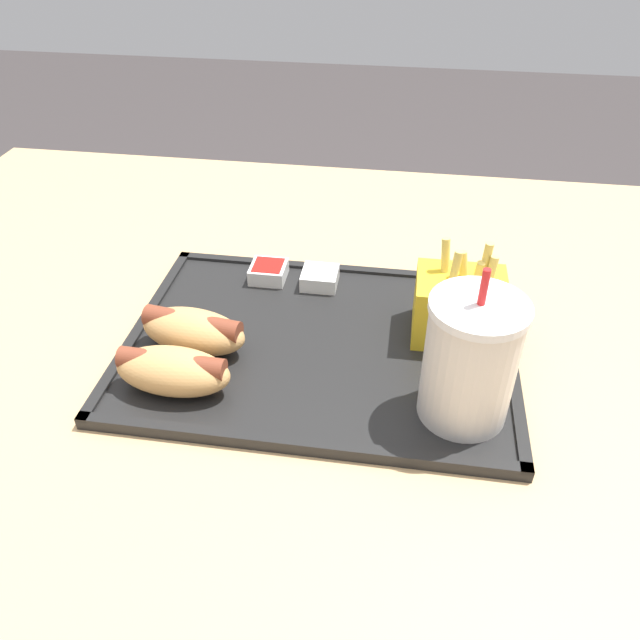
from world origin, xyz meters
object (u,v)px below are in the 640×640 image
object	(u,v)px
hot_dog_far	(173,370)
fries_carton	(459,306)
hot_dog_near	(193,330)
soda_cup	(470,361)
sauce_cup_ketchup	(268,271)
sauce_cup_mayo	(320,277)

from	to	relation	value
hot_dog_far	fries_carton	world-z (taller)	fries_carton
hot_dog_far	hot_dog_near	world-z (taller)	same
soda_cup	fries_carton	xyz separation A→B (m)	(0.00, -0.13, -0.03)
soda_cup	hot_dog_near	xyz separation A→B (m)	(0.29, -0.05, -0.04)
hot_dog_far	sauce_cup_ketchup	distance (m)	0.22
sauce_cup_mayo	sauce_cup_ketchup	bearing A→B (deg)	-3.40
soda_cup	hot_dog_far	distance (m)	0.29
hot_dog_near	sauce_cup_mayo	world-z (taller)	hot_dog_near
soda_cup	hot_dog_near	world-z (taller)	soda_cup
fries_carton	sauce_cup_ketchup	size ratio (longest dim) A/B	2.66
hot_dog_far	sauce_cup_ketchup	xyz separation A→B (m)	(-0.05, -0.22, -0.01)
fries_carton	soda_cup	bearing A→B (deg)	91.60
hot_dog_far	fries_carton	size ratio (longest dim) A/B	1.01
hot_dog_far	sauce_cup_mayo	xyz separation A→B (m)	(-0.12, -0.21, -0.01)
hot_dog_far	fries_carton	distance (m)	0.32
soda_cup	sauce_cup_ketchup	bearing A→B (deg)	-40.71
sauce_cup_mayo	sauce_cup_ketchup	distance (m)	0.07
sauce_cup_mayo	soda_cup	bearing A→B (deg)	130.39
soda_cup	hot_dog_near	bearing A→B (deg)	-10.72
sauce_cup_ketchup	soda_cup	bearing A→B (deg)	139.29
hot_dog_near	sauce_cup_mayo	xyz separation A→B (m)	(-0.12, -0.15, -0.01)
fries_carton	sauce_cup_mayo	xyz separation A→B (m)	(0.17, -0.08, -0.03)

